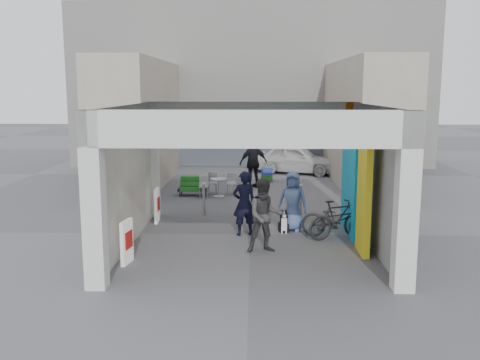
{
  "coord_description": "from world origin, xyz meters",
  "views": [
    {
      "loc": [
        0.08,
        -14.01,
        3.9
      ],
      "look_at": [
        -0.3,
        1.0,
        1.32
      ],
      "focal_mm": 40.0,
      "sensor_mm": 36.0,
      "label": 1
    }
  ],
  "objects_px": {
    "man_elderly": "(293,201)",
    "bicycle_front": "(337,220)",
    "man_crates": "(253,163)",
    "bicycle_rear": "(338,219)",
    "man_with_dog": "(244,203)",
    "produce_stand": "(193,188)",
    "cafe_set": "(216,188)",
    "white_van": "(296,159)",
    "man_back_turned": "(265,216)",
    "border_collie": "(284,223)"
  },
  "relations": [
    {
      "from": "white_van",
      "to": "border_collie",
      "type": "bearing_deg",
      "value": -168.29
    },
    {
      "from": "man_with_dog",
      "to": "man_crates",
      "type": "xyz_separation_m",
      "value": [
        0.24,
        6.97,
        0.13
      ]
    },
    {
      "from": "cafe_set",
      "to": "man_crates",
      "type": "xyz_separation_m",
      "value": [
        1.37,
        1.56,
        0.72
      ]
    },
    {
      "from": "produce_stand",
      "to": "bicycle_rear",
      "type": "distance_m",
      "value": 7.18
    },
    {
      "from": "cafe_set",
      "to": "white_van",
      "type": "relative_size",
      "value": 0.34
    },
    {
      "from": "man_back_turned",
      "to": "produce_stand",
      "type": "bearing_deg",
      "value": 100.07
    },
    {
      "from": "man_back_turned",
      "to": "man_elderly",
      "type": "distance_m",
      "value": 2.13
    },
    {
      "from": "bicycle_front",
      "to": "bicycle_rear",
      "type": "xyz_separation_m",
      "value": [
        0.0,
        -0.04,
        0.02
      ]
    },
    {
      "from": "border_collie",
      "to": "bicycle_rear",
      "type": "xyz_separation_m",
      "value": [
        1.38,
        -0.54,
        0.25
      ]
    },
    {
      "from": "man_back_turned",
      "to": "bicycle_front",
      "type": "distance_m",
      "value": 2.33
    },
    {
      "from": "man_crates",
      "to": "border_collie",
      "type": "bearing_deg",
      "value": 72.5
    },
    {
      "from": "cafe_set",
      "to": "produce_stand",
      "type": "distance_m",
      "value": 0.87
    },
    {
      "from": "man_crates",
      "to": "bicycle_front",
      "type": "bearing_deg",
      "value": 82.47
    },
    {
      "from": "man_elderly",
      "to": "bicycle_front",
      "type": "xyz_separation_m",
      "value": [
        1.13,
        -0.73,
        -0.33
      ]
    },
    {
      "from": "man_with_dog",
      "to": "white_van",
      "type": "height_order",
      "value": "man_with_dog"
    },
    {
      "from": "man_back_turned",
      "to": "man_elderly",
      "type": "xyz_separation_m",
      "value": [
        0.8,
        1.97,
        -0.07
      ]
    },
    {
      "from": "white_van",
      "to": "cafe_set",
      "type": "bearing_deg",
      "value": 165.62
    },
    {
      "from": "bicycle_front",
      "to": "white_van",
      "type": "bearing_deg",
      "value": 15.19
    },
    {
      "from": "produce_stand",
      "to": "border_collie",
      "type": "height_order",
      "value": "produce_stand"
    },
    {
      "from": "produce_stand",
      "to": "man_with_dog",
      "type": "bearing_deg",
      "value": -72.17
    },
    {
      "from": "man_crates",
      "to": "bicycle_rear",
      "type": "xyz_separation_m",
      "value": [
        2.22,
        -7.24,
        -0.48
      ]
    },
    {
      "from": "man_elderly",
      "to": "white_van",
      "type": "bearing_deg",
      "value": 100.01
    },
    {
      "from": "man_back_turned",
      "to": "bicycle_rear",
      "type": "bearing_deg",
      "value": 21.8
    },
    {
      "from": "cafe_set",
      "to": "man_elderly",
      "type": "bearing_deg",
      "value": -63.5
    },
    {
      "from": "border_collie",
      "to": "man_back_turned",
      "type": "bearing_deg",
      "value": -115.32
    },
    {
      "from": "produce_stand",
      "to": "man_back_turned",
      "type": "xyz_separation_m",
      "value": [
        2.51,
        -6.83,
        0.61
      ]
    },
    {
      "from": "border_collie",
      "to": "man_elderly",
      "type": "bearing_deg",
      "value": 35.5
    },
    {
      "from": "man_back_turned",
      "to": "white_van",
      "type": "relative_size",
      "value": 0.46
    },
    {
      "from": "produce_stand",
      "to": "man_with_dog",
      "type": "relative_size",
      "value": 0.61
    },
    {
      "from": "white_van",
      "to": "bicycle_rear",
      "type": "bearing_deg",
      "value": -160.81
    },
    {
      "from": "border_collie",
      "to": "white_van",
      "type": "bearing_deg",
      "value": 76.13
    },
    {
      "from": "produce_stand",
      "to": "man_crates",
      "type": "height_order",
      "value": "man_crates"
    },
    {
      "from": "produce_stand",
      "to": "man_back_turned",
      "type": "relative_size",
      "value": 0.6
    },
    {
      "from": "man_crates",
      "to": "bicycle_rear",
      "type": "height_order",
      "value": "man_crates"
    },
    {
      "from": "produce_stand",
      "to": "bicycle_front",
      "type": "height_order",
      "value": "bicycle_front"
    },
    {
      "from": "border_collie",
      "to": "white_van",
      "type": "xyz_separation_m",
      "value": [
        1.14,
        10.42,
        0.4
      ]
    },
    {
      "from": "cafe_set",
      "to": "bicycle_front",
      "type": "relative_size",
      "value": 0.7
    },
    {
      "from": "cafe_set",
      "to": "produce_stand",
      "type": "bearing_deg",
      "value": -176.4
    },
    {
      "from": "produce_stand",
      "to": "man_crates",
      "type": "bearing_deg",
      "value": 33.32
    },
    {
      "from": "man_with_dog",
      "to": "man_elderly",
      "type": "relative_size",
      "value": 1.05
    },
    {
      "from": "man_with_dog",
      "to": "man_crates",
      "type": "relative_size",
      "value": 0.87
    },
    {
      "from": "bicycle_rear",
      "to": "cafe_set",
      "type": "bearing_deg",
      "value": 7.24
    },
    {
      "from": "produce_stand",
      "to": "man_with_dog",
      "type": "distance_m",
      "value": 5.75
    },
    {
      "from": "man_elderly",
      "to": "bicycle_front",
      "type": "height_order",
      "value": "man_elderly"
    },
    {
      "from": "man_crates",
      "to": "white_van",
      "type": "bearing_deg",
      "value": -142.64
    },
    {
      "from": "produce_stand",
      "to": "bicycle_rear",
      "type": "relative_size",
      "value": 0.62
    },
    {
      "from": "cafe_set",
      "to": "border_collie",
      "type": "relative_size",
      "value": 1.98
    },
    {
      "from": "man_with_dog",
      "to": "bicycle_rear",
      "type": "bearing_deg",
      "value": 156.96
    },
    {
      "from": "man_elderly",
      "to": "bicycle_front",
      "type": "bearing_deg",
      "value": -17.82
    },
    {
      "from": "man_crates",
      "to": "white_van",
      "type": "relative_size",
      "value": 0.51
    }
  ]
}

